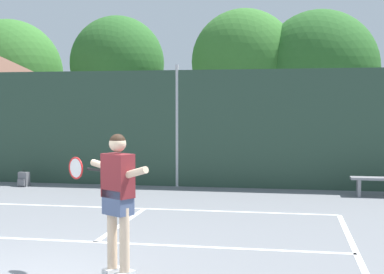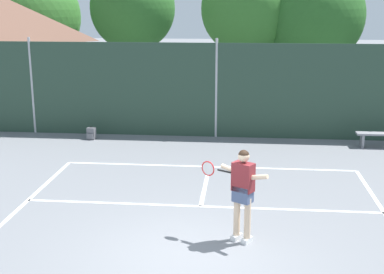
% 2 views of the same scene
% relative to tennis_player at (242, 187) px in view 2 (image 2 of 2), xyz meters
% --- Properties ---
extents(ground_plane, '(120.00, 120.00, 0.00)m').
position_rel_tennis_player_xyz_m(ground_plane, '(-0.93, -0.76, -1.11)').
color(ground_plane, slate).
extents(court_markings, '(8.30, 11.10, 0.01)m').
position_rel_tennis_player_xyz_m(court_markings, '(-0.93, -0.11, -1.11)').
color(court_markings, white).
rests_on(court_markings, ground).
extents(chainlink_fence, '(26.09, 0.09, 3.38)m').
position_rel_tennis_player_xyz_m(chainlink_fence, '(-0.93, 8.24, 0.51)').
color(chainlink_fence, '#284233').
rests_on(chainlink_fence, ground).
extents(clubhouse_building, '(5.77, 5.11, 4.85)m').
position_rel_tennis_player_xyz_m(clubhouse_building, '(-9.84, 11.28, 1.40)').
color(clubhouse_building, beige).
rests_on(clubhouse_building, ground).
extents(treeline_backdrop, '(26.28, 4.68, 7.16)m').
position_rel_tennis_player_xyz_m(treeline_backdrop, '(-0.32, 17.83, 3.03)').
color(treeline_backdrop, brown).
rests_on(treeline_backdrop, ground).
extents(tennis_player, '(1.30, 0.72, 1.85)m').
position_rel_tennis_player_xyz_m(tennis_player, '(0.00, 0.00, 0.00)').
color(tennis_player, silver).
rests_on(tennis_player, ground).
extents(backpack_grey, '(0.31, 0.28, 0.46)m').
position_rel_tennis_player_xyz_m(backpack_grey, '(-5.15, 7.46, -0.92)').
color(backpack_grey, slate).
rests_on(backpack_grey, ground).
extents(courtside_bench, '(1.60, 0.36, 0.48)m').
position_rel_tennis_player_xyz_m(courtside_bench, '(4.45, 7.33, -0.75)').
color(courtside_bench, gray).
rests_on(courtside_bench, ground).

